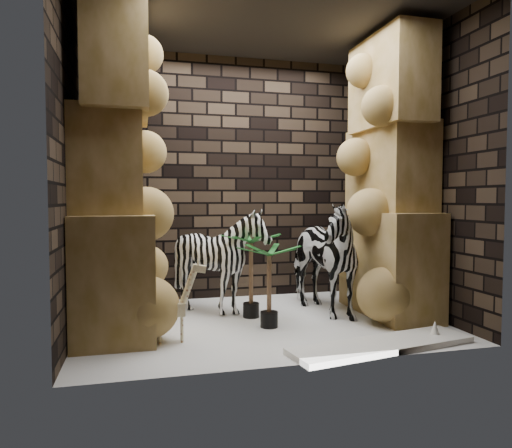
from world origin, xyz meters
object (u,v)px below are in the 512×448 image
object	(u,v)px
palm_front	(251,275)
giraffe_toy	(171,301)
zebra_left	(220,266)
palm_back	(269,286)
surfboard	(382,345)
zebra_right	(317,248)

from	to	relation	value
palm_front	giraffe_toy	bearing A→B (deg)	-143.17
zebra_left	giraffe_toy	distance (m)	1.07
giraffe_toy	palm_back	size ratio (longest dim) A/B	0.90
zebra_left	surfboard	bearing A→B (deg)	-52.10
surfboard	zebra_right	bearing A→B (deg)	84.00
palm_back	surfboard	xyz separation A→B (m)	(0.74, -0.84, -0.38)
palm_back	zebra_left	bearing A→B (deg)	120.13
palm_back	palm_front	bearing A→B (deg)	101.13
giraffe_toy	palm_back	world-z (taller)	palm_back
palm_back	zebra_right	bearing A→B (deg)	32.23
palm_front	surfboard	bearing A→B (deg)	-56.84
zebra_right	zebra_left	xyz separation A→B (m)	(-1.03, 0.23, -0.19)
giraffe_toy	surfboard	bearing A→B (deg)	-15.01
zebra_right	palm_back	distance (m)	0.83
zebra_right	zebra_left	world-z (taller)	zebra_right
giraffe_toy	palm_back	distance (m)	0.98
zebra_right	surfboard	xyz separation A→B (m)	(0.08, -1.25, -0.68)
zebra_left	palm_front	bearing A→B (deg)	-37.45
giraffe_toy	zebra_left	bearing A→B (deg)	61.37
palm_front	palm_back	bearing A→B (deg)	-78.87
zebra_right	palm_back	size ratio (longest dim) A/B	1.75
zebra_right	palm_front	world-z (taller)	zebra_right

